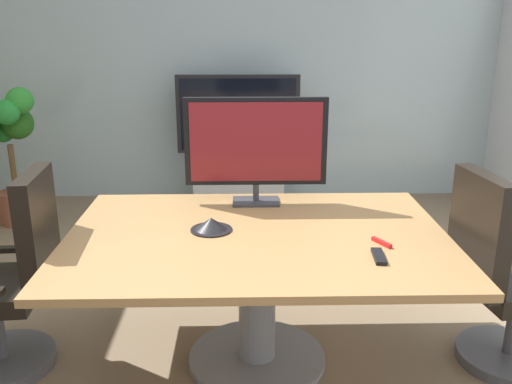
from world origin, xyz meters
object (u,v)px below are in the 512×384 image
at_px(office_chair_left, 11,290).
at_px(conference_table, 257,264).
at_px(potted_plant, 5,145).
at_px(office_chair_right, 502,288).
at_px(tv_monitor, 256,145).
at_px(remote_control, 379,256).
at_px(conference_phone, 211,225).
at_px(wall_display_unit, 239,162).

bearing_deg(office_chair_left, conference_table, 86.22).
bearing_deg(potted_plant, office_chair_right, -33.24).
height_order(office_chair_right, tv_monitor, tv_monitor).
height_order(office_chair_left, remote_control, office_chair_left).
bearing_deg(conference_phone, remote_control, -25.14).
bearing_deg(remote_control, conference_table, 154.46).
bearing_deg(potted_plant, conference_table, -45.52).
bearing_deg(tv_monitor, conference_table, -90.65).
relative_size(conference_table, potted_plant, 1.57).
distance_m(office_chair_left, conference_phone, 1.11).
bearing_deg(wall_display_unit, conference_table, -87.57).
xyz_separation_m(office_chair_right, potted_plant, (-3.50, 2.29, 0.29)).
distance_m(office_chair_right, tv_monitor, 1.56).
distance_m(office_chair_right, potted_plant, 4.19).
xyz_separation_m(conference_table, tv_monitor, (0.01, 0.52, 0.53)).
xyz_separation_m(conference_phone, remote_control, (0.80, -0.38, -0.02)).
xyz_separation_m(office_chair_left, conference_phone, (1.06, 0.07, 0.33)).
xyz_separation_m(conference_table, remote_control, (0.56, -0.32, 0.18)).
distance_m(tv_monitor, potted_plant, 2.82).
xyz_separation_m(office_chair_left, tv_monitor, (1.31, 0.53, 0.66)).
bearing_deg(conference_table, tv_monitor, 89.35).
bearing_deg(potted_plant, wall_display_unit, 13.66).
bearing_deg(tv_monitor, remote_control, -56.51).
bearing_deg(potted_plant, office_chair_left, -68.24).
height_order(office_chair_left, office_chair_right, same).
height_order(conference_table, remote_control, remote_control).
bearing_deg(conference_table, office_chair_left, -179.48).
bearing_deg(conference_table, conference_phone, 166.59).
xyz_separation_m(office_chair_left, office_chair_right, (2.60, -0.04, 0.00)).
distance_m(potted_plant, conference_phone, 2.93).
bearing_deg(conference_phone, potted_plant, 131.91).
xyz_separation_m(tv_monitor, remote_control, (0.55, -0.84, -0.35)).
relative_size(tv_monitor, remote_control, 4.94).
height_order(conference_table, office_chair_right, office_chair_right).
xyz_separation_m(tv_monitor, wall_display_unit, (-0.12, 2.23, -0.67)).
xyz_separation_m(wall_display_unit, conference_phone, (-0.12, -2.69, 0.35)).
height_order(office_chair_left, potted_plant, potted_plant).
bearing_deg(potted_plant, remote_control, -42.83).
xyz_separation_m(potted_plant, remote_control, (2.76, -2.56, 0.02)).
height_order(potted_plant, conference_phone, potted_plant).
bearing_deg(conference_table, potted_plant, 134.48).
relative_size(office_chair_left, conference_phone, 4.95).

